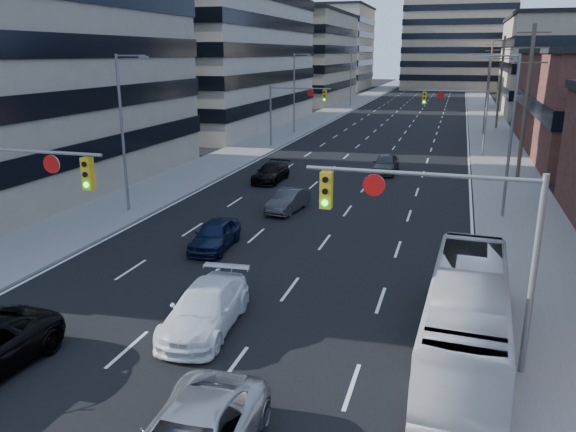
% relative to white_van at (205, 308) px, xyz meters
% --- Properties ---
extents(road_surface, '(18.00, 300.00, 0.02)m').
position_rel_white_van_xyz_m(road_surface, '(0.02, 121.95, -0.72)').
color(road_surface, black).
rests_on(road_surface, ground).
extents(sidewalk_left, '(5.00, 300.00, 0.15)m').
position_rel_white_van_xyz_m(sidewalk_left, '(-11.48, 121.95, -0.66)').
color(sidewalk_left, slate).
rests_on(sidewalk_left, ground).
extents(sidewalk_right, '(5.00, 300.00, 0.15)m').
position_rel_white_van_xyz_m(sidewalk_right, '(11.52, 121.95, -0.66)').
color(sidewalk_right, slate).
rests_on(sidewalk_right, ground).
extents(office_left_mid, '(26.00, 34.00, 28.00)m').
position_rel_white_van_xyz_m(office_left_mid, '(-26.98, 51.95, 13.27)').
color(office_left_mid, '#ADA089').
rests_on(office_left_mid, ground).
extents(office_left_far, '(20.00, 30.00, 16.00)m').
position_rel_white_van_xyz_m(office_left_far, '(-23.98, 91.95, 7.27)').
color(office_left_far, gray).
rests_on(office_left_far, ground).
extents(bg_block_left, '(24.00, 24.00, 20.00)m').
position_rel_white_van_xyz_m(bg_block_left, '(-27.98, 131.95, 9.27)').
color(bg_block_left, '#ADA089').
rests_on(bg_block_left, ground).
extents(signal_near_left, '(6.59, 0.33, 6.00)m').
position_rel_white_van_xyz_m(signal_near_left, '(-7.43, -0.06, 3.59)').
color(signal_near_left, slate).
rests_on(signal_near_left, ground).
extents(signal_near_right, '(6.59, 0.33, 6.00)m').
position_rel_white_van_xyz_m(signal_near_right, '(7.47, -0.06, 3.59)').
color(signal_near_right, slate).
rests_on(signal_near_right, ground).
extents(signal_far_left, '(6.09, 0.33, 6.00)m').
position_rel_white_van_xyz_m(signal_far_left, '(-7.66, 36.94, 3.57)').
color(signal_far_left, slate).
rests_on(signal_far_left, ground).
extents(signal_far_right, '(6.09, 0.33, 6.00)m').
position_rel_white_van_xyz_m(signal_far_right, '(7.70, 36.94, 3.57)').
color(signal_far_right, slate).
rests_on(signal_far_right, ground).
extents(utility_pole_block, '(2.20, 0.28, 11.00)m').
position_rel_white_van_xyz_m(utility_pole_block, '(12.22, 27.95, 5.04)').
color(utility_pole_block, '#4C3D2D').
rests_on(utility_pole_block, ground).
extents(utility_pole_midblock, '(2.20, 0.28, 11.00)m').
position_rel_white_van_xyz_m(utility_pole_midblock, '(12.22, 57.95, 5.04)').
color(utility_pole_midblock, '#4C3D2D').
rests_on(utility_pole_midblock, ground).
extents(utility_pole_distant, '(2.20, 0.28, 11.00)m').
position_rel_white_van_xyz_m(utility_pole_distant, '(12.22, 87.95, 5.04)').
color(utility_pole_distant, '#4C3D2D').
rests_on(utility_pole_distant, ground).
extents(streetlight_left_near, '(2.03, 0.22, 9.00)m').
position_rel_white_van_xyz_m(streetlight_left_near, '(-10.32, 11.95, 4.32)').
color(streetlight_left_near, slate).
rests_on(streetlight_left_near, ground).
extents(streetlight_left_mid, '(2.03, 0.22, 9.00)m').
position_rel_white_van_xyz_m(streetlight_left_mid, '(-10.32, 46.95, 4.32)').
color(streetlight_left_mid, slate).
rests_on(streetlight_left_mid, ground).
extents(streetlight_left_far, '(2.03, 0.22, 9.00)m').
position_rel_white_van_xyz_m(streetlight_left_far, '(-10.32, 81.95, 4.32)').
color(streetlight_left_far, slate).
rests_on(streetlight_left_far, ground).
extents(streetlight_right_near, '(2.03, 0.22, 9.00)m').
position_rel_white_van_xyz_m(streetlight_right_near, '(10.36, 16.95, 4.32)').
color(streetlight_right_near, slate).
rests_on(streetlight_right_near, ground).
extents(streetlight_right_far, '(2.03, 0.22, 9.00)m').
position_rel_white_van_xyz_m(streetlight_right_far, '(10.36, 51.95, 4.32)').
color(streetlight_right_far, slate).
rests_on(streetlight_right_far, ground).
extents(white_van, '(2.49, 5.22, 1.47)m').
position_rel_white_van_xyz_m(white_van, '(0.00, 0.00, 0.00)').
color(white_van, white).
rests_on(white_van, ground).
extents(transit_bus, '(2.68, 9.81, 2.71)m').
position_rel_white_van_xyz_m(transit_bus, '(8.42, 0.78, 0.62)').
color(transit_bus, silver).
rests_on(transit_bus, ground).
extents(sedan_blue, '(1.89, 4.14, 1.38)m').
position_rel_white_van_xyz_m(sedan_blue, '(-3.02, 7.61, -0.05)').
color(sedan_blue, black).
rests_on(sedan_blue, ground).
extents(sedan_grey_center, '(1.86, 4.05, 1.29)m').
position_rel_white_van_xyz_m(sedan_grey_center, '(-1.56, 14.93, -0.09)').
color(sedan_grey_center, '#333335').
rests_on(sedan_grey_center, ground).
extents(sedan_black_far, '(1.89, 4.52, 1.30)m').
position_rel_white_van_xyz_m(sedan_black_far, '(-5.08, 22.25, -0.08)').
color(sedan_black_far, black).
rests_on(sedan_black_far, ground).
extents(sedan_grey_right, '(1.83, 4.41, 1.49)m').
position_rel_white_van_xyz_m(sedan_grey_right, '(2.56, 27.62, 0.01)').
color(sedan_grey_right, '#363639').
rests_on(sedan_grey_right, ground).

